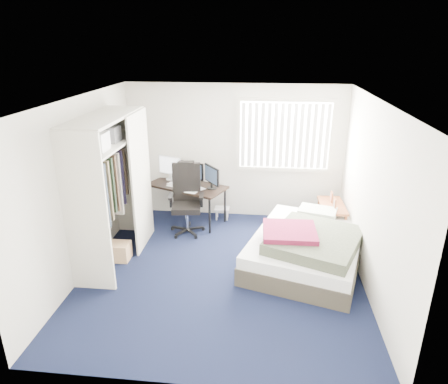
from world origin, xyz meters
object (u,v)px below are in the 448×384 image
office_chair (187,206)px  bed (307,246)px  desk (188,183)px  nightstand (332,208)px

office_chair → bed: office_chair is taller
office_chair → desk: bearing=97.7°
desk → office_chair: 0.53m
bed → desk: bearing=146.5°
office_chair → bed: (2.02, -0.92, -0.19)m
desk → office_chair: size_ratio=1.26×
bed → office_chair: bearing=155.5°
office_chair → bed: 2.23m
desk → nightstand: (2.58, -0.32, -0.25)m
nightstand → bed: size_ratio=0.34×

